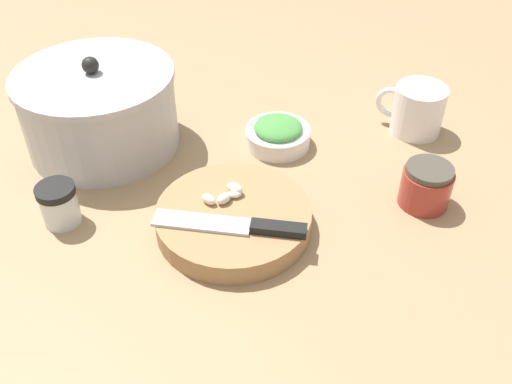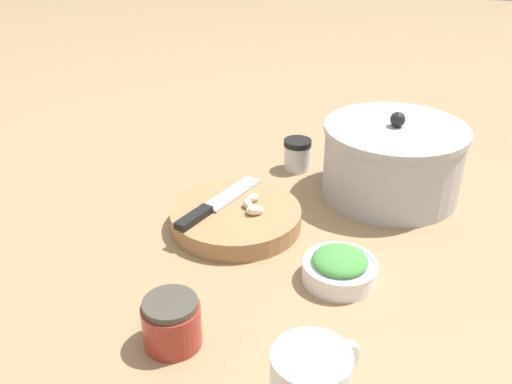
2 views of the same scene
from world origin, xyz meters
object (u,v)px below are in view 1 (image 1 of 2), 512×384
(herb_bowl, at_px, (278,134))
(garlic_cloves, at_px, (227,193))
(cutting_board, at_px, (233,219))
(chef_knife, at_px, (239,225))
(coffee_mug, at_px, (417,109))
(spice_jar, at_px, (59,204))
(stock_pot, at_px, (99,110))
(honey_jar, at_px, (426,186))

(herb_bowl, bearing_deg, garlic_cloves, -123.16)
(cutting_board, bearing_deg, chef_knife, -85.61)
(coffee_mug, bearing_deg, spice_jar, -166.28)
(chef_knife, bearing_deg, stock_pot, 52.73)
(chef_knife, relative_size, honey_jar, 2.79)
(coffee_mug, distance_m, honey_jar, 0.21)
(herb_bowl, height_order, coffee_mug, coffee_mug)
(cutting_board, distance_m, chef_knife, 0.04)
(spice_jar, bearing_deg, stock_pot, 74.09)
(herb_bowl, xyz_separation_m, coffee_mug, (0.26, 0.01, 0.02))
(honey_jar, bearing_deg, herb_bowl, 135.60)
(coffee_mug, relative_size, honey_jar, 1.45)
(herb_bowl, relative_size, stock_pot, 0.43)
(garlic_cloves, xyz_separation_m, spice_jar, (-0.25, 0.03, -0.01))
(cutting_board, relative_size, garlic_cloves, 3.32)
(chef_knife, distance_m, stock_pot, 0.36)
(chef_knife, relative_size, garlic_cloves, 3.13)
(cutting_board, distance_m, stock_pot, 0.33)
(cutting_board, bearing_deg, garlic_cloves, 99.45)
(chef_knife, xyz_separation_m, garlic_cloves, (-0.01, 0.07, 0.00))
(garlic_cloves, bearing_deg, honey_jar, -4.08)
(honey_jar, bearing_deg, chef_knife, -171.11)
(cutting_board, bearing_deg, herb_bowl, 62.10)
(garlic_cloves, xyz_separation_m, coffee_mug, (0.37, 0.18, 0.00))
(spice_jar, relative_size, honey_jar, 0.85)
(honey_jar, bearing_deg, garlic_cloves, 175.92)
(cutting_board, height_order, spice_jar, spice_jar)
(cutting_board, relative_size, chef_knife, 1.06)
(chef_knife, height_order, spice_jar, spice_jar)
(coffee_mug, bearing_deg, honey_jar, -107.04)
(garlic_cloves, distance_m, herb_bowl, 0.21)
(honey_jar, bearing_deg, cutting_board, -178.41)
(chef_knife, relative_size, stock_pot, 0.81)
(chef_knife, distance_m, honey_jar, 0.30)
(herb_bowl, height_order, stock_pot, stock_pot)
(spice_jar, bearing_deg, coffee_mug, 13.72)
(spice_jar, bearing_deg, honey_jar, -4.82)
(herb_bowl, bearing_deg, chef_knife, -113.36)
(stock_pot, bearing_deg, cutting_board, -51.94)
(cutting_board, xyz_separation_m, garlic_cloves, (-0.01, 0.03, 0.03))
(cutting_board, xyz_separation_m, chef_knife, (0.00, -0.04, 0.02))
(herb_bowl, xyz_separation_m, honey_jar, (0.20, -0.19, 0.01))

